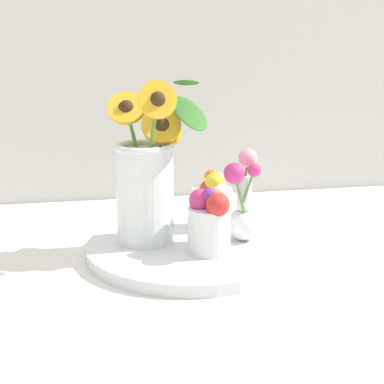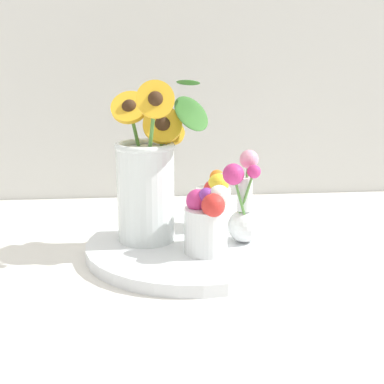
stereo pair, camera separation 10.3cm
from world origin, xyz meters
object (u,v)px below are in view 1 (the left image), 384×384
at_px(serving_tray, 192,247).
at_px(mason_jar_sunflowers, 147,181).
at_px(vase_small_back, 211,198).
at_px(vase_small_center, 209,220).
at_px(vase_bulb_right, 243,204).

relative_size(serving_tray, mason_jar_sunflowers, 1.30).
bearing_deg(vase_small_back, vase_small_center, -104.02).
xyz_separation_m(serving_tray, mason_jar_sunflowers, (-0.08, 0.02, 0.13)).
relative_size(serving_tray, vase_small_center, 3.19).
height_order(mason_jar_sunflowers, vase_small_back, mason_jar_sunflowers).
relative_size(mason_jar_sunflowers, vase_bulb_right, 1.75).
relative_size(vase_small_center, vase_small_back, 1.06).
height_order(vase_small_center, vase_small_back, vase_small_center).
distance_m(serving_tray, mason_jar_sunflowers, 0.16).
bearing_deg(vase_small_back, vase_bulb_right, -65.66).
xyz_separation_m(mason_jar_sunflowers, vase_bulb_right, (0.18, -0.04, -0.05)).
height_order(serving_tray, vase_bulb_right, vase_bulb_right).
height_order(serving_tray, vase_small_back, vase_small_back).
xyz_separation_m(serving_tray, vase_bulb_right, (0.10, -0.01, 0.09)).
bearing_deg(vase_small_center, vase_small_back, 75.98).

